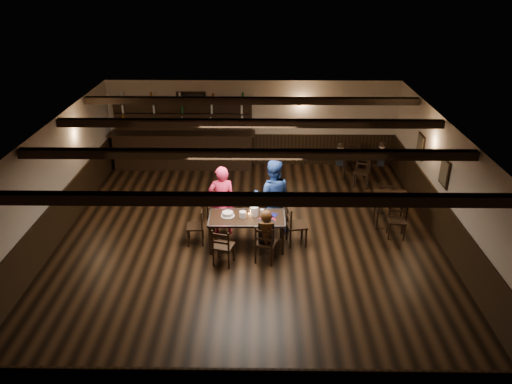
{
  "coord_description": "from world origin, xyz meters",
  "views": [
    {
      "loc": [
        0.29,
        -10.05,
        6.04
      ],
      "look_at": [
        0.16,
        0.2,
        1.22
      ],
      "focal_mm": 35.0,
      "sensor_mm": 36.0,
      "label": 1
    }
  ],
  "objects_px": {
    "chair_near_right": "(265,242)",
    "cake": "(228,214)",
    "dining_table": "(247,220)",
    "woman_pink": "(222,201)",
    "man_blue": "(272,196)",
    "chair_near_left": "(222,245)",
    "bar_counter": "(184,145)"
  },
  "relations": [
    {
      "from": "woman_pink",
      "to": "bar_counter",
      "type": "height_order",
      "value": "bar_counter"
    },
    {
      "from": "dining_table",
      "to": "chair_near_right",
      "type": "relative_size",
      "value": 1.91
    },
    {
      "from": "woman_pink",
      "to": "cake",
      "type": "bearing_deg",
      "value": 98.6
    },
    {
      "from": "dining_table",
      "to": "chair_near_left",
      "type": "xyz_separation_m",
      "value": [
        -0.5,
        -0.81,
        -0.17
      ]
    },
    {
      "from": "chair_near_left",
      "to": "woman_pink",
      "type": "distance_m",
      "value": 1.45
    },
    {
      "from": "dining_table",
      "to": "chair_near_right",
      "type": "xyz_separation_m",
      "value": [
        0.41,
        -0.7,
        -0.15
      ]
    },
    {
      "from": "woman_pink",
      "to": "cake",
      "type": "distance_m",
      "value": 0.58
    },
    {
      "from": "chair_near_right",
      "to": "cake",
      "type": "relative_size",
      "value": 2.92
    },
    {
      "from": "dining_table",
      "to": "woman_pink",
      "type": "xyz_separation_m",
      "value": [
        -0.6,
        0.6,
        0.19
      ]
    },
    {
      "from": "cake",
      "to": "chair_near_right",
      "type": "bearing_deg",
      "value": -41.56
    },
    {
      "from": "cake",
      "to": "woman_pink",
      "type": "bearing_deg",
      "value": 107.08
    },
    {
      "from": "dining_table",
      "to": "woman_pink",
      "type": "distance_m",
      "value": 0.87
    },
    {
      "from": "man_blue",
      "to": "cake",
      "type": "height_order",
      "value": "man_blue"
    },
    {
      "from": "dining_table",
      "to": "woman_pink",
      "type": "relative_size",
      "value": 1.0
    },
    {
      "from": "chair_near_right",
      "to": "cake",
      "type": "distance_m",
      "value": 1.16
    },
    {
      "from": "dining_table",
      "to": "cake",
      "type": "height_order",
      "value": "cake"
    },
    {
      "from": "man_blue",
      "to": "cake",
      "type": "relative_size",
      "value": 5.86
    },
    {
      "from": "chair_near_right",
      "to": "bar_counter",
      "type": "height_order",
      "value": "bar_counter"
    },
    {
      "from": "dining_table",
      "to": "man_blue",
      "type": "height_order",
      "value": "man_blue"
    },
    {
      "from": "chair_near_left",
      "to": "cake",
      "type": "xyz_separation_m",
      "value": [
        0.07,
        0.86,
        0.28
      ]
    },
    {
      "from": "dining_table",
      "to": "chair_near_right",
      "type": "height_order",
      "value": "chair_near_right"
    },
    {
      "from": "chair_near_left",
      "to": "chair_near_right",
      "type": "bearing_deg",
      "value": 7.06
    },
    {
      "from": "dining_table",
      "to": "bar_counter",
      "type": "xyz_separation_m",
      "value": [
        -2.13,
        4.84,
        0.04
      ]
    },
    {
      "from": "chair_near_right",
      "to": "cake",
      "type": "xyz_separation_m",
      "value": [
        -0.84,
        0.75,
        0.26
      ]
    },
    {
      "from": "chair_near_right",
      "to": "woman_pink",
      "type": "xyz_separation_m",
      "value": [
        -1.01,
        1.29,
        0.34
      ]
    },
    {
      "from": "woman_pink",
      "to": "bar_counter",
      "type": "relative_size",
      "value": 0.39
    },
    {
      "from": "woman_pink",
      "to": "cake",
      "type": "xyz_separation_m",
      "value": [
        0.17,
        -0.55,
        -0.07
      ]
    },
    {
      "from": "chair_near_right",
      "to": "dining_table",
      "type": "bearing_deg",
      "value": 120.27
    },
    {
      "from": "bar_counter",
      "to": "man_blue",
      "type": "bearing_deg",
      "value": -56.25
    },
    {
      "from": "chair_near_left",
      "to": "bar_counter",
      "type": "relative_size",
      "value": 0.2
    },
    {
      "from": "chair_near_left",
      "to": "bar_counter",
      "type": "height_order",
      "value": "bar_counter"
    },
    {
      "from": "chair_near_left",
      "to": "dining_table",
      "type": "bearing_deg",
      "value": 58.14
    }
  ]
}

